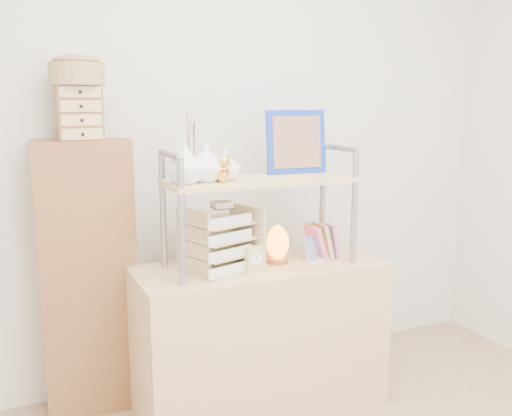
{
  "coord_description": "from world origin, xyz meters",
  "views": [
    {
      "loc": [
        -1.1,
        -1.21,
        1.53
      ],
      "look_at": [
        -0.02,
        1.2,
        1.03
      ],
      "focal_mm": 40.0,
      "sensor_mm": 36.0,
      "label": 1
    }
  ],
  "objects_px": {
    "cabinet": "(88,278)",
    "salt_lamp": "(277,244)",
    "letter_tray": "(222,243)",
    "desk": "(260,338)"
  },
  "relations": [
    {
      "from": "salt_lamp",
      "to": "cabinet",
      "type": "bearing_deg",
      "value": 156.71
    },
    {
      "from": "cabinet",
      "to": "salt_lamp",
      "type": "bearing_deg",
      "value": -20.09
    },
    {
      "from": "cabinet",
      "to": "salt_lamp",
      "type": "height_order",
      "value": "cabinet"
    },
    {
      "from": "cabinet",
      "to": "letter_tray",
      "type": "bearing_deg",
      "value": -30.64
    },
    {
      "from": "cabinet",
      "to": "letter_tray",
      "type": "relative_size",
      "value": 4.07
    },
    {
      "from": "desk",
      "to": "letter_tray",
      "type": "relative_size",
      "value": 3.62
    },
    {
      "from": "cabinet",
      "to": "salt_lamp",
      "type": "distance_m",
      "value": 0.94
    },
    {
      "from": "cabinet",
      "to": "letter_tray",
      "type": "height_order",
      "value": "cabinet"
    },
    {
      "from": "desk",
      "to": "cabinet",
      "type": "relative_size",
      "value": 0.89
    },
    {
      "from": "cabinet",
      "to": "salt_lamp",
      "type": "relative_size",
      "value": 7.19
    }
  ]
}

